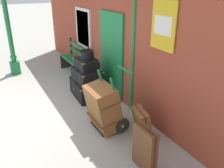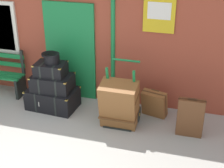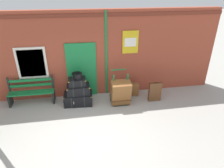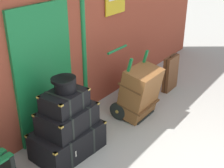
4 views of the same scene
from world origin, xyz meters
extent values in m
plane|color=#A3A099|center=(0.00, 0.00, 0.00)|extent=(60.00, 60.00, 0.00)
cube|color=#9E422D|center=(0.00, 2.60, 1.60)|extent=(10.40, 0.30, 3.20)
cube|color=#197A3D|center=(-0.08, 2.43, 1.05)|extent=(1.10, 0.05, 2.10)
cube|color=#0F4924|center=(-0.08, 2.41, 1.05)|extent=(0.06, 0.02, 2.10)
cube|color=silver|center=(-1.81, 2.43, 1.45)|extent=(1.04, 0.06, 1.16)
cube|color=silver|center=(-1.81, 2.41, 1.45)|extent=(0.88, 0.02, 1.00)
cylinder|color=#197A3D|center=(0.86, 2.45, 1.60)|extent=(0.09, 0.09, 3.14)
cube|color=gold|center=(1.76, 2.43, 2.05)|extent=(0.60, 0.02, 0.84)
cube|color=white|center=(1.76, 2.41, 2.05)|extent=(0.44, 0.01, 0.32)
cube|color=#197A3D|center=(-2.92, 0.46, 0.20)|extent=(0.28, 0.28, 0.40)
cylinder|color=#197A3D|center=(-2.92, 0.46, 1.57)|extent=(0.14, 0.14, 2.35)
cylinder|color=#197A3D|center=(-2.92, 0.46, 0.55)|extent=(0.19, 0.19, 0.08)
cube|color=#197A3D|center=(-1.94, 1.96, 0.45)|extent=(1.60, 0.09, 0.04)
cube|color=#197A3D|center=(-1.94, 2.10, 0.45)|extent=(1.60, 0.09, 0.04)
cube|color=#197A3D|center=(-1.94, 2.24, 0.45)|extent=(1.60, 0.09, 0.04)
cube|color=#197A3D|center=(-1.94, 2.30, 0.65)|extent=(1.60, 0.05, 0.10)
cube|color=#197A3D|center=(-1.94, 2.30, 0.85)|extent=(1.60, 0.05, 0.10)
cube|color=black|center=(-2.70, 2.10, 0.23)|extent=(0.06, 0.40, 0.45)
cube|color=black|center=(-2.70, 2.30, 0.73)|extent=(0.06, 0.06, 0.56)
cube|color=black|center=(-1.18, 2.10, 0.23)|extent=(0.06, 0.40, 0.45)
cube|color=black|center=(-1.18, 2.30, 0.73)|extent=(0.06, 0.06, 0.56)
cube|color=black|center=(-0.28, 1.83, 0.21)|extent=(1.04, 0.70, 0.42)
cube|color=black|center=(-0.50, 1.84, 0.21)|extent=(0.08, 0.65, 0.43)
cube|color=black|center=(-0.05, 1.81, 0.21)|extent=(0.08, 0.65, 0.43)
cube|color=#B79338|center=(-0.77, 1.56, 0.41)|extent=(0.05, 0.05, 0.02)
cube|color=#B79338|center=(0.18, 1.50, 0.41)|extent=(0.05, 0.05, 0.02)
cube|color=#B79338|center=(-0.73, 2.16, 0.41)|extent=(0.05, 0.05, 0.02)
cube|color=#B79338|center=(0.22, 2.10, 0.41)|extent=(0.05, 0.05, 0.02)
cube|color=silver|center=(-0.27, 1.52, 0.21)|extent=(0.36, 0.01, 0.10)
cube|color=black|center=(-0.25, 1.83, 0.58)|extent=(0.81, 0.55, 0.32)
cube|color=black|center=(-0.43, 1.82, 0.58)|extent=(0.04, 0.55, 0.33)
cube|color=black|center=(-0.07, 1.83, 0.58)|extent=(0.04, 0.55, 0.33)
cube|color=#B79338|center=(-0.62, 1.57, 0.73)|extent=(0.05, 0.05, 0.02)
cube|color=#B79338|center=(0.14, 1.58, 0.73)|extent=(0.05, 0.05, 0.02)
cube|color=#B79338|center=(-0.63, 2.07, 0.73)|extent=(0.05, 0.05, 0.02)
cube|color=#B79338|center=(0.13, 2.08, 0.73)|extent=(0.05, 0.05, 0.02)
cube|color=black|center=(-0.27, 1.84, 0.87)|extent=(0.61, 0.46, 0.26)
cube|color=black|center=(-0.41, 1.83, 0.87)|extent=(0.05, 0.45, 0.27)
cube|color=black|center=(-0.14, 1.84, 0.87)|extent=(0.05, 0.45, 0.27)
cube|color=#B79338|center=(-0.54, 1.63, 0.99)|extent=(0.05, 0.05, 0.02)
cube|color=#B79338|center=(0.02, 1.65, 0.99)|extent=(0.05, 0.05, 0.02)
cube|color=#B79338|center=(-0.56, 2.03, 0.99)|extent=(0.05, 0.05, 0.02)
cube|color=#B79338|center=(0.00, 2.05, 0.99)|extent=(0.05, 0.05, 0.02)
cylinder|color=black|center=(-0.23, 1.85, 1.10)|extent=(0.31, 0.31, 0.21)
cylinder|color=black|center=(-0.27, 1.85, 1.19)|extent=(0.32, 0.32, 0.04)
cube|color=black|center=(1.24, 1.51, 0.01)|extent=(0.56, 0.28, 0.03)
cube|color=#197A3D|center=(0.99, 1.71, 0.59)|extent=(0.04, 0.34, 1.17)
cube|color=#197A3D|center=(1.49, 1.71, 0.59)|extent=(0.04, 0.34, 1.17)
cylinder|color=#197A3D|center=(1.24, 2.01, 1.16)|extent=(0.54, 0.04, 0.04)
cylinder|color=black|center=(0.92, 1.77, 0.16)|extent=(0.04, 0.32, 0.32)
cylinder|color=#B79338|center=(0.92, 1.77, 0.16)|extent=(0.07, 0.06, 0.06)
cylinder|color=black|center=(1.56, 1.77, 0.16)|extent=(0.04, 0.32, 0.32)
cylinder|color=#B79338|center=(1.56, 1.77, 0.16)|extent=(0.07, 0.06, 0.06)
cube|color=brown|center=(1.24, 1.53, 0.47)|extent=(0.68, 0.59, 0.95)
cube|color=brown|center=(1.24, 1.53, 0.28)|extent=(0.70, 0.46, 0.11)
cube|color=brown|center=(1.24, 1.53, 0.67)|extent=(0.70, 0.46, 0.11)
cube|color=brown|center=(2.55, 1.57, 0.37)|extent=(0.47, 0.14, 0.73)
cylinder|color=#3A2112|center=(2.55, 1.57, 0.75)|extent=(0.16, 0.03, 0.03)
cube|color=#351E10|center=(2.55, 1.57, 0.37)|extent=(0.48, 0.02, 0.74)
cube|color=brown|center=(1.82, 2.05, 0.28)|extent=(0.54, 0.41, 0.57)
cylinder|color=#4F3018|center=(1.82, 2.08, 0.57)|extent=(0.16, 0.07, 0.03)
cube|color=#482C16|center=(1.82, 2.05, 0.28)|extent=(0.52, 0.27, 0.55)
camera|label=1|loc=(4.90, -0.30, 2.73)|focal=38.19mm
camera|label=2|loc=(2.61, -3.81, 3.61)|focal=54.36mm
camera|label=3|loc=(-0.09, -4.56, 3.93)|focal=31.87mm
camera|label=4|loc=(-2.90, -0.89, 2.90)|focal=49.15mm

